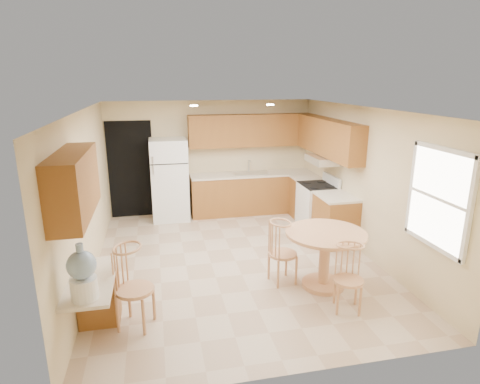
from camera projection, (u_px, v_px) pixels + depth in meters
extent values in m
plane|color=tan|center=(236.00, 261.00, 6.71)|extent=(5.50, 5.50, 0.00)
cube|color=white|center=(235.00, 109.00, 6.03)|extent=(4.50, 5.50, 0.02)
cube|color=beige|center=(211.00, 157.00, 8.96)|extent=(4.50, 0.02, 2.50)
cube|color=beige|center=(293.00, 264.00, 3.79)|extent=(4.50, 0.02, 2.50)
cube|color=beige|center=(86.00, 198.00, 5.92)|extent=(0.02, 5.50, 2.50)
cube|color=beige|center=(365.00, 182.00, 6.83)|extent=(0.02, 5.50, 2.50)
cube|color=black|center=(131.00, 170.00, 8.65)|extent=(0.90, 0.02, 2.10)
cube|color=#955C26|center=(252.00, 194.00, 9.08)|extent=(2.75, 0.60, 0.87)
cube|color=beige|center=(252.00, 174.00, 8.95)|extent=(2.75, 0.63, 0.04)
cube|color=#955C26|center=(306.00, 198.00, 8.73)|extent=(0.60, 0.59, 0.87)
cube|color=beige|center=(307.00, 178.00, 8.61)|extent=(0.63, 0.59, 0.04)
cube|color=#955C26|center=(335.00, 220.00, 7.36)|extent=(0.60, 0.80, 0.87)
cube|color=beige|center=(337.00, 197.00, 7.24)|extent=(0.63, 0.80, 0.04)
cube|color=#955C26|center=(251.00, 130.00, 8.82)|extent=(2.75, 0.33, 0.70)
cube|color=#955C26|center=(328.00, 137.00, 7.77)|extent=(0.33, 2.42, 0.70)
cube|color=#955C26|center=(74.00, 185.00, 4.29)|extent=(0.33, 1.40, 0.70)
cube|color=silver|center=(251.00, 173.00, 8.94)|extent=(0.78, 0.44, 0.01)
cube|color=silver|center=(323.00, 160.00, 7.84)|extent=(0.50, 0.76, 0.14)
cube|color=#955C26|center=(99.00, 295.00, 4.97)|extent=(0.48, 0.42, 0.72)
cube|color=beige|center=(91.00, 281.00, 4.51)|extent=(0.50, 1.20, 0.04)
cube|color=white|center=(439.00, 198.00, 5.01)|extent=(0.05, 1.00, 1.20)
cube|color=white|center=(445.00, 149.00, 4.84)|extent=(0.05, 1.10, 0.06)
cube|color=white|center=(432.00, 244.00, 5.18)|extent=(0.05, 1.10, 0.06)
cube|color=white|center=(470.00, 211.00, 4.51)|extent=(0.05, 0.06, 1.28)
cube|color=white|center=(412.00, 188.00, 5.51)|extent=(0.05, 0.06, 1.28)
cylinder|color=white|center=(194.00, 106.00, 7.07)|extent=(0.14, 0.14, 0.02)
cylinder|color=white|center=(270.00, 105.00, 7.35)|extent=(0.14, 0.14, 0.02)
cube|color=white|center=(170.00, 180.00, 8.55)|extent=(0.77, 0.72, 1.74)
cube|color=black|center=(169.00, 164.00, 8.09)|extent=(0.75, 0.01, 0.02)
cube|color=silver|center=(153.00, 170.00, 8.04)|extent=(0.03, 0.03, 0.18)
cube|color=silver|center=(153.00, 160.00, 7.99)|extent=(0.03, 0.03, 0.14)
cube|color=white|center=(317.00, 207.00, 8.09)|extent=(0.65, 0.76, 0.90)
cube|color=black|center=(318.00, 185.00, 7.96)|extent=(0.64, 0.75, 0.02)
cube|color=white|center=(332.00, 180.00, 8.00)|extent=(0.06, 0.76, 0.18)
cylinder|color=tan|center=(323.00, 284.00, 5.90)|extent=(0.62, 0.62, 0.07)
cylinder|color=tan|center=(324.00, 260.00, 5.79)|extent=(0.15, 0.15, 0.76)
cylinder|color=tan|center=(326.00, 233.00, 5.68)|extent=(1.15, 1.15, 0.04)
cylinder|color=tan|center=(283.00, 254.00, 5.91)|extent=(0.42, 0.42, 0.04)
cylinder|color=tan|center=(270.00, 264.00, 6.08)|extent=(0.04, 0.04, 0.45)
cylinder|color=tan|center=(289.00, 263.00, 6.14)|extent=(0.04, 0.04, 0.45)
cylinder|color=tan|center=(276.00, 273.00, 5.80)|extent=(0.04, 0.04, 0.45)
cylinder|color=tan|center=(295.00, 271.00, 5.86)|extent=(0.04, 0.04, 0.45)
cylinder|color=tan|center=(348.00, 280.00, 5.19)|extent=(0.40, 0.40, 0.04)
cylinder|color=tan|center=(333.00, 291.00, 5.35)|extent=(0.03, 0.03, 0.42)
cylinder|color=tan|center=(352.00, 289.00, 5.41)|extent=(0.03, 0.03, 0.42)
cylinder|color=tan|center=(342.00, 302.00, 5.09)|extent=(0.03, 0.03, 0.42)
cylinder|color=tan|center=(362.00, 299.00, 5.14)|extent=(0.03, 0.03, 0.42)
cylinder|color=tan|center=(135.00, 290.00, 4.83)|extent=(0.46, 0.46, 0.04)
cylinder|color=tan|center=(123.00, 302.00, 5.01)|extent=(0.04, 0.04, 0.49)
cylinder|color=tan|center=(150.00, 299.00, 5.08)|extent=(0.04, 0.04, 0.49)
cylinder|color=tan|center=(121.00, 317.00, 4.71)|extent=(0.04, 0.04, 0.49)
cylinder|color=tan|center=(150.00, 314.00, 4.77)|extent=(0.04, 0.04, 0.49)
cylinder|color=white|center=(84.00, 288.00, 4.08)|extent=(0.27, 0.27, 0.23)
sphere|color=#7B9CBF|center=(81.00, 265.00, 4.01)|extent=(0.29, 0.29, 0.29)
cylinder|color=#7B9CBF|center=(79.00, 248.00, 3.95)|extent=(0.07, 0.07, 0.08)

